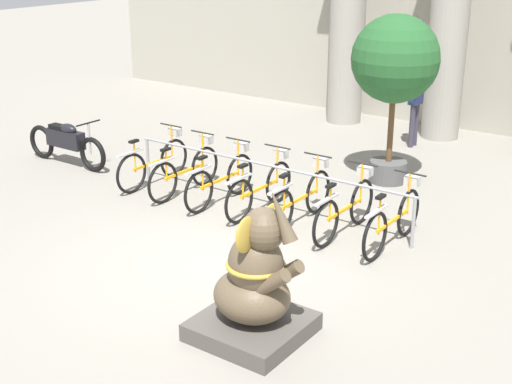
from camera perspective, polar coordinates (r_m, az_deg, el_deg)
ground_plane at (r=9.48m, az=-3.07°, el=-5.73°), size 60.00×60.00×0.00m
column_left at (r=16.25m, az=7.41°, el=14.65°), size 0.98×0.98×5.16m
column_middle at (r=15.29m, az=15.29°, el=13.79°), size 0.98×0.98×5.16m
bike_rack at (r=11.03m, az=0.68°, el=1.63°), size 5.08×0.05×0.77m
bicycle_0 at (r=12.40m, az=-8.11°, el=2.42°), size 0.48×1.74×0.96m
bicycle_1 at (r=11.88m, az=-5.64°, el=1.73°), size 0.48×1.74×0.96m
bicycle_2 at (r=11.43m, az=-2.79°, el=1.06°), size 0.48×1.74×0.96m
bicycle_3 at (r=11.03m, az=0.39°, el=0.38°), size 0.48×1.74×0.96m
bicycle_4 at (r=10.64m, az=3.63°, el=-0.44°), size 0.48×1.74×0.96m
bicycle_5 at (r=10.30m, az=7.20°, el=-1.26°), size 0.48×1.74×0.96m
bicycle_6 at (r=10.00m, az=10.96°, el=-2.16°), size 0.48×1.74×0.96m
elephant_statue at (r=7.60m, az=-0.08°, el=-7.60°), size 1.12×1.12×1.77m
motorcycle at (r=13.76m, az=-14.94°, el=3.91°), size 2.08×0.55×0.92m
person_pedestrian at (r=14.70m, az=12.69°, el=7.68°), size 0.24×0.47×1.79m
potted_tree at (r=12.23m, az=11.06°, el=9.98°), size 1.48×1.48×2.89m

